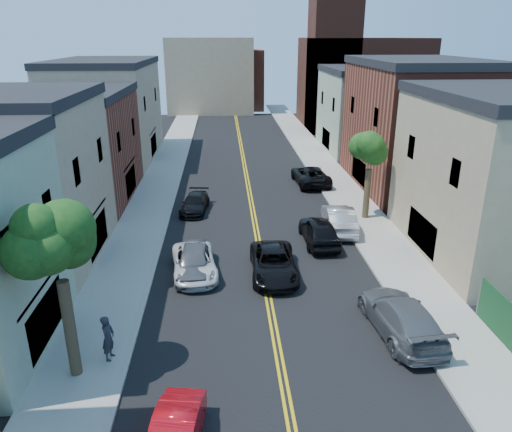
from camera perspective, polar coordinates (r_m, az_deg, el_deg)
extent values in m
cube|color=gray|center=(43.93, -11.39, 3.88)|extent=(3.20, 100.00, 0.15)
cube|color=gray|center=(44.67, 9.19, 4.30)|extent=(3.20, 100.00, 0.15)
cube|color=gray|center=(43.74, -9.11, 3.95)|extent=(0.30, 100.00, 0.15)
cube|color=gray|center=(44.31, 6.97, 4.28)|extent=(0.30, 100.00, 0.15)
cube|color=#998466|center=(30.35, -26.94, 3.28)|extent=(9.00, 10.00, 9.00)
cube|color=brown|center=(40.49, -21.11, 7.25)|extent=(9.00, 12.00, 8.00)
cube|color=#998466|center=(53.68, -17.04, 11.50)|extent=(9.00, 16.00, 9.50)
cube|color=#998466|center=(31.36, 27.14, 3.75)|extent=(9.00, 12.00, 9.00)
cube|color=brown|center=(43.52, 18.11, 9.80)|extent=(9.00, 14.00, 10.00)
cube|color=gray|center=(56.71, 12.89, 11.79)|extent=(9.00, 12.00, 8.50)
cube|color=#4C2319|center=(72.75, 12.16, 15.05)|extent=(16.00, 14.00, 12.00)
cube|color=#4C2319|center=(67.39, 9.11, 19.11)|extent=(6.00, 6.00, 22.00)
cube|color=#998466|center=(84.05, -5.40, 16.08)|extent=(14.00, 8.00, 12.00)
cube|color=brown|center=(88.11, -2.62, 15.69)|extent=(10.00, 8.00, 10.00)
cylinder|color=#392C1C|center=(19.68, -21.02, -12.25)|extent=(0.44, 0.44, 3.96)
sphere|color=#103D12|center=(17.83, -22.77, -0.41)|extent=(5.20, 5.20, 5.20)
sphere|color=#103D12|center=(16.99, -21.98, 2.43)|extent=(3.90, 3.90, 3.90)
sphere|color=#103D12|center=(18.63, -23.58, -1.37)|extent=(3.64, 3.64, 3.64)
cylinder|color=#392C1C|center=(34.90, 12.90, 2.59)|extent=(0.44, 0.44, 3.52)
sphere|color=#103D12|center=(33.97, 13.40, 8.60)|extent=(4.40, 4.40, 4.40)
sphere|color=#103D12|center=(33.63, 14.42, 9.93)|extent=(3.30, 3.30, 3.30)
sphere|color=#103D12|center=(34.34, 12.43, 8.05)|extent=(3.08, 3.08, 3.08)
imported|color=silver|center=(26.75, -7.26, -5.48)|extent=(2.85, 5.18, 1.38)
imported|color=#4F5256|center=(26.70, -7.27, -5.31)|extent=(1.96, 4.63, 1.56)
imported|color=black|center=(36.24, -7.20, 1.49)|extent=(2.28, 4.56, 1.27)
imported|color=#54575B|center=(22.48, 16.70, -11.24)|extent=(2.81, 5.87, 1.65)
imported|color=black|center=(30.63, 7.44, -1.72)|extent=(2.09, 4.99, 1.68)
imported|color=#A1A2A9|center=(32.79, 9.70, -0.31)|extent=(2.17, 5.27, 1.70)
imported|color=black|center=(42.93, 6.43, 4.78)|extent=(3.00, 5.91, 1.60)
imported|color=black|center=(26.43, 2.08, -5.56)|extent=(2.49, 5.26, 1.45)
imported|color=#24252B|center=(20.60, -16.99, -13.53)|extent=(0.58, 0.77, 1.91)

